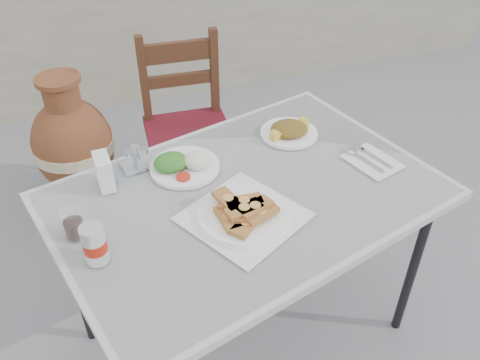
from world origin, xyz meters
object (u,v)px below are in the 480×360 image
object	(u,v)px
cola_glass	(74,225)
terracotta_urn	(74,146)
napkin_holder	(104,172)
condiment_caddy	(137,160)
salad_rice_plate	(184,164)
cafe_table	(247,204)
soda_can	(95,244)
pide_plate	(244,210)
salad_chopped_plate	(289,130)
chair	(188,128)

from	to	relation	value
cola_glass	terracotta_urn	bearing A→B (deg)	89.18
napkin_holder	condiment_caddy	size ratio (longest dim) A/B	0.95
salad_rice_plate	cola_glass	xyz separation A→B (m)	(-0.42, -0.23, 0.02)
cafe_table	cola_glass	bearing A→B (deg)	-177.88
soda_can	napkin_holder	xyz separation A→B (m)	(0.08, 0.36, -0.00)
pide_plate	cola_glass	xyz separation A→B (m)	(-0.54, 0.10, 0.01)
cafe_table	condiment_caddy	size ratio (longest dim) A/B	11.60
cola_glass	condiment_caddy	distance (m)	0.40
cola_glass	pide_plate	bearing A→B (deg)	-10.59
napkin_holder	condiment_caddy	world-z (taller)	napkin_holder
salad_rice_plate	condiment_caddy	xyz separation A→B (m)	(-0.16, 0.08, 0.00)
cafe_table	condiment_caddy	distance (m)	0.45
cafe_table	salad_chopped_plate	size ratio (longest dim) A/B	6.45
salad_rice_plate	napkin_holder	bearing A→B (deg)	-179.23
salad_rice_plate	soda_can	bearing A→B (deg)	-135.40
salad_chopped_plate	napkin_holder	world-z (taller)	napkin_holder
cola_glass	condiment_caddy	bearing A→B (deg)	49.84
chair	cola_glass	bearing A→B (deg)	-117.54
napkin_holder	condiment_caddy	distance (m)	0.16
salad_chopped_plate	napkin_holder	size ratio (longest dim) A/B	1.89
cola_glass	chair	distance (m)	1.21
condiment_caddy	chair	size ratio (longest dim) A/B	0.13
cafe_table	soda_can	world-z (taller)	soda_can
chair	cafe_table	bearing A→B (deg)	-86.53
salad_rice_plate	condiment_caddy	distance (m)	0.18
cola_glass	chair	bearing A→B (deg)	57.84
cola_glass	terracotta_urn	size ratio (longest dim) A/B	0.13
salad_rice_plate	condiment_caddy	bearing A→B (deg)	154.49
salad_rice_plate	terracotta_urn	size ratio (longest dim) A/B	0.34
salad_rice_plate	terracotta_urn	distance (m)	1.19
pide_plate	soda_can	bearing A→B (deg)	-176.38
cafe_table	soda_can	xyz separation A→B (m)	(-0.54, -0.15, 0.12)
salad_rice_plate	salad_chopped_plate	bearing A→B (deg)	10.01
pide_plate	salad_rice_plate	xyz separation A→B (m)	(-0.12, 0.33, -0.01)
cafe_table	chair	size ratio (longest dim) A/B	1.55
condiment_caddy	pide_plate	bearing A→B (deg)	-55.50
salad_chopped_plate	pide_plate	bearing A→B (deg)	-130.37
soda_can	terracotta_urn	size ratio (longest dim) A/B	0.17
cafe_table	chair	xyz separation A→B (m)	(0.02, 0.95, -0.25)
cola_glass	napkin_holder	world-z (taller)	napkin_holder
cafe_table	condiment_caddy	bearing A→B (deg)	139.86
soda_can	terracotta_urn	distance (m)	1.47
salad_chopped_plate	chair	size ratio (longest dim) A/B	0.24
cola_glass	napkin_holder	bearing A→B (deg)	60.03
soda_can	condiment_caddy	bearing A→B (deg)	64.86
napkin_holder	salad_rice_plate	bearing A→B (deg)	-2.29
cafe_table	pide_plate	distance (m)	0.16
terracotta_urn	condiment_caddy	bearing A→B (deg)	-75.61
pide_plate	terracotta_urn	world-z (taller)	pide_plate
cafe_table	soda_can	size ratio (longest dim) A/B	11.57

